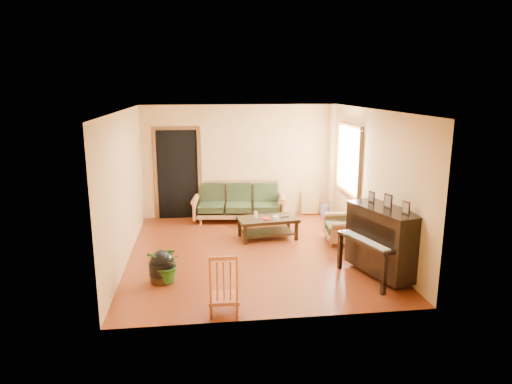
{
  "coord_description": "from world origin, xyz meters",
  "views": [
    {
      "loc": [
        -0.95,
        -7.92,
        3.01
      ],
      "look_at": [
        0.08,
        0.2,
        1.1
      ],
      "focal_mm": 32.0,
      "sensor_mm": 36.0,
      "label": 1
    }
  ],
  "objects": [
    {
      "name": "footstool",
      "position": [
        -1.58,
        -1.1,
        0.19
      ],
      "size": [
        0.51,
        0.51,
        0.38
      ],
      "primitive_type": "cylinder",
      "rotation": [
        0.0,
        0.0,
        -0.36
      ],
      "color": "black",
      "rests_on": "floor"
    },
    {
      "name": "book",
      "position": [
        0.26,
        0.69,
        0.44
      ],
      "size": [
        0.15,
        0.2,
        0.02
      ],
      "primitive_type": "imported",
      "rotation": [
        0.0,
        0.0,
        -0.02
      ],
      "color": "maroon",
      "rests_on": "coffee_table"
    },
    {
      "name": "doorway",
      "position": [
        -1.45,
        2.48,
        1.02
      ],
      "size": [
        1.08,
        0.16,
        2.05
      ],
      "primitive_type": "cube",
      "color": "black",
      "rests_on": "floor"
    },
    {
      "name": "floor",
      "position": [
        0.0,
        0.0,
        0.0
      ],
      "size": [
        5.0,
        5.0,
        0.0
      ],
      "primitive_type": "plane",
      "color": "#591E0B",
      "rests_on": "ground"
    },
    {
      "name": "red_chair",
      "position": [
        -0.67,
        -2.24,
        0.43
      ],
      "size": [
        0.42,
        0.46,
        0.87
      ],
      "primitive_type": "cube",
      "rotation": [
        0.0,
        0.0,
        -0.03
      ],
      "color": "#9C431C",
      "rests_on": "floor"
    },
    {
      "name": "potted_plant",
      "position": [
        -1.49,
        -1.14,
        0.32
      ],
      "size": [
        0.72,
        0.68,
        0.63
      ],
      "primitive_type": "imported",
      "rotation": [
        0.0,
        0.0,
        -0.41
      ],
      "color": "#225819",
      "rests_on": "floor"
    },
    {
      "name": "armchair",
      "position": [
        1.8,
        0.34,
        0.38
      ],
      "size": [
        0.81,
        0.84,
        0.77
      ],
      "primitive_type": "cube",
      "rotation": [
        0.0,
        0.0,
        -0.1
      ],
      "color": "#976037",
      "rests_on": "floor"
    },
    {
      "name": "candle",
      "position": [
        0.15,
        0.81,
        0.49
      ],
      "size": [
        0.1,
        0.1,
        0.12
      ],
      "primitive_type": "cylinder",
      "rotation": [
        0.0,
        0.0,
        0.43
      ],
      "color": "silver",
      "rests_on": "coffee_table"
    },
    {
      "name": "glass_jar",
      "position": [
        0.52,
        0.65,
        0.46
      ],
      "size": [
        0.11,
        0.11,
        0.07
      ],
      "primitive_type": "cylinder",
      "rotation": [
        0.0,
        0.0,
        -0.1
      ],
      "color": "white",
      "rests_on": "coffee_table"
    },
    {
      "name": "remote",
      "position": [
        0.73,
        0.78,
        0.44
      ],
      "size": [
        0.17,
        0.11,
        0.02
      ],
      "primitive_type": "cube",
      "rotation": [
        0.0,
        0.0,
        0.43
      ],
      "color": "black",
      "rests_on": "coffee_table"
    },
    {
      "name": "leaning_frame",
      "position": [
        1.66,
        2.39,
        0.29
      ],
      "size": [
        0.44,
        0.14,
        0.58
      ],
      "primitive_type": "cube",
      "rotation": [
        0.0,
        0.0,
        -0.1
      ],
      "color": "gold",
      "rests_on": "floor"
    },
    {
      "name": "ceramic_crock",
      "position": [
        1.98,
        2.22,
        0.13
      ],
      "size": [
        0.21,
        0.21,
        0.26
      ],
      "primitive_type": "cylinder",
      "rotation": [
        0.0,
        0.0,
        -0.02
      ],
      "color": "#3645A2",
      "rests_on": "floor"
    },
    {
      "name": "piano",
      "position": [
        1.93,
        -1.33,
        0.57
      ],
      "size": [
        1.12,
        1.46,
        1.14
      ],
      "primitive_type": "cube",
      "rotation": [
        0.0,
        0.0,
        0.31
      ],
      "color": "black",
      "rests_on": "floor"
    },
    {
      "name": "coffee_table",
      "position": [
        0.38,
        0.77,
        0.21
      ],
      "size": [
        1.25,
        0.78,
        0.43
      ],
      "primitive_type": "cube",
      "rotation": [
        0.0,
        0.0,
        0.13
      ],
      "color": "black",
      "rests_on": "floor"
    },
    {
      "name": "sofa",
      "position": [
        -0.08,
        2.08,
        0.44
      ],
      "size": [
        2.12,
        1.07,
        0.88
      ],
      "primitive_type": "cube",
      "rotation": [
        0.0,
        0.0,
        -0.11
      ],
      "color": "#976037",
      "rests_on": "floor"
    },
    {
      "name": "window",
      "position": [
        2.21,
        1.3,
        1.5
      ],
      "size": [
        0.12,
        1.36,
        1.46
      ],
      "primitive_type": "cube",
      "color": "white",
      "rests_on": "right_wall"
    }
  ]
}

